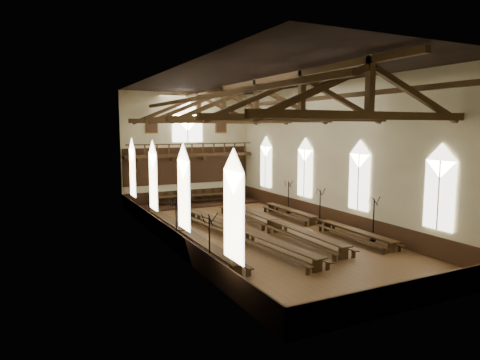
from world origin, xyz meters
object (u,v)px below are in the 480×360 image
object	(u,v)px
dais	(198,204)
candelabrum_right_mid	(320,213)
refectory_row_c	(274,223)
refectory_row_d	(320,221)
candelabrum_left_near	(210,255)
candelabrum_left_far	(149,215)
candelabrum_left_mid	(176,232)
refectory_row_a	(185,233)
candelabrum_right_near	(373,228)
refectory_row_b	(240,231)
candelabrum_right_far	(288,203)
high_table	(198,196)

from	to	relation	value
dais	candelabrum_right_mid	xyz separation A→B (m)	(5.19, -10.87, 0.69)
refectory_row_c	refectory_row_d	xyz separation A→B (m)	(3.23, -0.67, -0.08)
candelabrum_left_near	candelabrum_right_mid	bearing A→B (deg)	28.93
candelabrum_left_near	refectory_row_c	bearing A→B (deg)	39.00
candelabrum_left_near	candelabrum_left_far	size ratio (longest dim) A/B	1.24
candelabrum_left_far	candelabrum_left_mid	bearing A→B (deg)	-90.00
refectory_row_a	refectory_row_d	size ratio (longest dim) A/B	1.06
refectory_row_a	dais	distance (m)	12.52
dais	candelabrum_right_near	size ratio (longest dim) A/B	4.14
dais	refectory_row_b	bearing A→B (deg)	-99.19
candelabrum_left_mid	candelabrum_right_mid	size ratio (longest dim) A/B	1.08
refectory_row_b	candelabrum_right_near	distance (m)	8.14
candelabrum_right_near	refectory_row_c	bearing A→B (deg)	129.82
candelabrum_left_mid	candelabrum_right_far	size ratio (longest dim) A/B	1.05
candelabrum_right_near	candelabrum_right_far	world-z (taller)	candelabrum_right_near
candelabrum_left_near	candelabrum_right_near	distance (m)	11.13
candelabrum_right_far	high_table	bearing A→B (deg)	127.70
candelabrum_left_mid	candelabrum_right_near	size ratio (longest dim) A/B	1.01
refectory_row_c	dais	size ratio (longest dim) A/B	1.29
candelabrum_left_mid	refectory_row_a	bearing A→B (deg)	37.11
refectory_row_c	candelabrum_right_mid	world-z (taller)	candelabrum_right_mid
high_table	candelabrum_left_far	size ratio (longest dim) A/B	3.59
refectory_row_a	candelabrum_right_near	world-z (taller)	candelabrum_right_near
refectory_row_a	candelabrum_left_far	world-z (taller)	candelabrum_left_far
refectory_row_a	candelabrum_left_far	xyz separation A→B (m)	(-0.73, 5.63, 0.15)
refectory_row_a	candelabrum_right_far	xyz separation A→B (m)	(10.37, 4.67, 0.25)
candelabrum_left_near	candelabrum_left_far	world-z (taller)	candelabrum_left_near
high_table	candelabrum_right_near	size ratio (longest dim) A/B	3.03
dais	candelabrum_right_near	distance (m)	17.01
candelabrum_right_near	refectory_row_d	bearing A→B (deg)	101.17
refectory_row_d	candelabrum_left_mid	distance (m)	10.27
refectory_row_d	candelabrum_left_near	size ratio (longest dim) A/B	4.77
candelabrum_right_near	dais	bearing A→B (deg)	107.79
refectory_row_a	high_table	bearing A→B (deg)	65.58
candelabrum_left_mid	candelabrum_left_far	distance (m)	6.19
dais	candelabrum_right_far	size ratio (longest dim) A/B	4.29
candelabrum_left_mid	high_table	bearing A→B (deg)	63.69
candelabrum_left_far	candelabrum_right_far	world-z (taller)	candelabrum_right_far
refectory_row_a	candelabrum_right_near	distance (m)	11.42
refectory_row_b	candelabrum_right_far	distance (m)	9.17
high_table	candelabrum_left_far	distance (m)	8.25
refectory_row_b	high_table	size ratio (longest dim) A/B	1.76
high_table	refectory_row_d	bearing A→B (deg)	-69.98
refectory_row_d	candelabrum_left_mid	xyz separation A→B (m)	(-10.27, 0.03, 0.35)
refectory_row_c	candelabrum_right_near	world-z (taller)	candelabrum_right_near
high_table	candelabrum_right_far	size ratio (longest dim) A/B	3.14
refectory_row_b	candelabrum_right_near	xyz separation A→B (m)	(7.20, -3.79, 0.28)
candelabrum_left_near	candelabrum_right_far	xyz separation A→B (m)	(11.10, 10.29, -0.07)
candelabrum_right_far	candelabrum_right_mid	bearing A→B (deg)	-90.00
refectory_row_a	candelabrum_left_far	distance (m)	5.68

